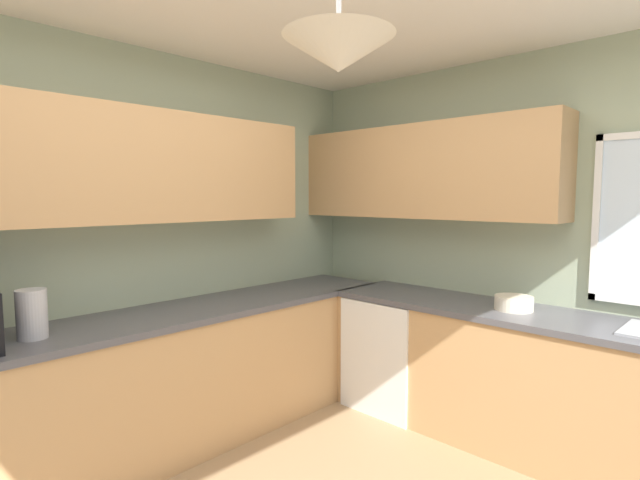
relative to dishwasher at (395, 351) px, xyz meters
name	(u,v)px	position (x,y,z in m)	size (l,w,h in m)	color
room_shell	(308,159)	(0.07, -1.01, 1.42)	(3.73, 4.02, 2.64)	#9EAD8E
counter_run_left	(160,383)	(-0.66, -1.61, 0.02)	(0.65, 3.63, 0.89)	tan
counter_run_back	(536,383)	(1.04, 0.03, 0.02)	(2.82, 0.65, 0.89)	tan
dishwasher	(395,351)	(0.00, 0.00, 0.00)	(0.60, 0.60, 0.84)	white
kettle	(32,314)	(-0.64, -2.31, 0.59)	(0.15, 0.15, 0.25)	#B7B7BC
bowl	(514,303)	(0.89, 0.03, 0.51)	(0.24, 0.24, 0.09)	beige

